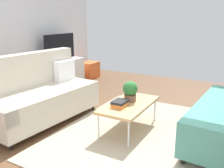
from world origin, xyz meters
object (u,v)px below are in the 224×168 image
(potted_plant, at_px, (130,91))
(vase_0, at_px, (41,61))
(bottle_0, at_px, (55,58))
(bottle_2, at_px, (61,57))
(storage_trunk, at_px, (89,70))
(vase_1, at_px, (47,59))
(coffee_table, at_px, (129,105))
(table_book_0, at_px, (120,106))
(couch_beige, at_px, (40,95))
(bottle_1, at_px, (58,57))
(tv, at_px, (60,48))
(tv_console, at_px, (61,73))

(potted_plant, relative_size, vase_0, 2.40)
(bottle_0, height_order, bottle_2, bottle_0)
(storage_trunk, height_order, vase_1, vase_1)
(coffee_table, relative_size, vase_1, 6.66)
(coffee_table, xyz_separation_m, table_book_0, (-0.18, 0.06, 0.04))
(couch_beige, relative_size, vase_0, 15.13)
(coffee_table, relative_size, bottle_2, 6.63)
(storage_trunk, height_order, bottle_2, bottle_2)
(table_book_0, height_order, vase_1, vase_1)
(bottle_0, height_order, bottle_1, bottle_1)
(vase_0, xyz_separation_m, vase_1, (0.19, 0.00, 0.02))
(vase_0, bearing_deg, vase_1, 0.00)
(vase_1, xyz_separation_m, bottle_1, (0.29, -0.09, 0.02))
(couch_beige, height_order, vase_0, couch_beige)
(bottle_0, bearing_deg, tv, 5.49)
(table_book_0, distance_m, vase_0, 2.74)
(bottle_1, bearing_deg, potted_plant, -116.49)
(coffee_table, relative_size, table_book_0, 4.58)
(bottle_1, bearing_deg, vase_0, 169.34)
(vase_1, relative_size, bottle_1, 0.82)
(bottle_0, bearing_deg, tv_console, 10.89)
(tv, distance_m, bottle_2, 0.23)
(coffee_table, bearing_deg, potted_plant, 19.69)
(potted_plant, bearing_deg, bottle_2, 61.71)
(vase_0, height_order, bottle_2, bottle_2)
(potted_plant, distance_m, vase_1, 2.72)
(table_book_0, relative_size, bottle_2, 1.45)
(table_book_0, bearing_deg, vase_1, 64.14)
(vase_0, bearing_deg, coffee_table, -108.24)
(couch_beige, relative_size, tv_console, 1.40)
(couch_beige, xyz_separation_m, vase_1, (1.42, 1.17, 0.28))
(vase_0, xyz_separation_m, bottle_2, (0.58, -0.09, 0.02))
(bottle_1, bearing_deg, vase_1, 162.68)
(storage_trunk, height_order, vase_0, vase_0)
(coffee_table, height_order, vase_0, vase_0)
(bottle_1, bearing_deg, storage_trunk, -2.86)
(storage_trunk, bearing_deg, vase_0, 174.90)
(vase_0, distance_m, bottle_2, 0.58)
(table_book_0, bearing_deg, bottle_2, 56.52)
(storage_trunk, distance_m, vase_0, 1.75)
(coffee_table, distance_m, bottle_2, 2.90)
(bottle_2, bearing_deg, table_book_0, -123.48)
(tv, xyz_separation_m, storage_trunk, (1.10, -0.08, -0.73))
(couch_beige, xyz_separation_m, bottle_0, (1.61, 1.08, 0.29))
(storage_trunk, bearing_deg, couch_beige, -160.71)
(tv_console, bearing_deg, vase_0, 175.07)
(table_book_0, xyz_separation_m, bottle_2, (1.61, 2.44, 0.29))
(storage_trunk, relative_size, vase_1, 3.15)
(coffee_table, bearing_deg, bottle_1, 61.96)
(tv, distance_m, vase_0, 0.63)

